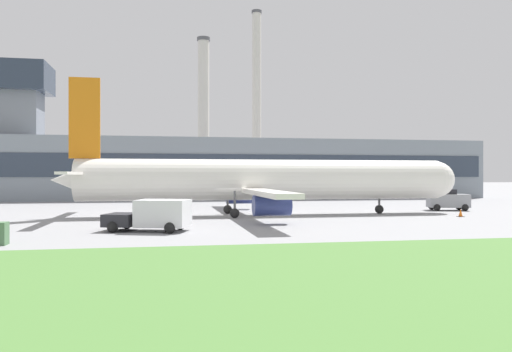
# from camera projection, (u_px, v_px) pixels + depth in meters

# --- Properties ---
(ground_plane) EXTENTS (400.00, 400.00, 0.00)m
(ground_plane) POSITION_uv_depth(u_px,v_px,m) (231.00, 216.00, 43.11)
(ground_plane) COLOR gray
(terminal_building) EXTENTS (88.03, 13.31, 19.85)m
(terminal_building) POSITION_uv_depth(u_px,v_px,m) (191.00, 167.00, 77.13)
(terminal_building) COLOR gray
(terminal_building) RESTS_ON ground_plane
(smokestack_left) EXTENTS (2.88, 2.88, 34.19)m
(smokestack_left) POSITION_uv_depth(u_px,v_px,m) (204.00, 114.00, 110.39)
(smokestack_left) COLOR beige
(smokestack_left) RESTS_ON ground_plane
(smokestack_right) EXTENTS (2.37, 2.37, 42.30)m
(smokestack_right) POSITION_uv_depth(u_px,v_px,m) (257.00, 100.00, 116.88)
(smokestack_right) COLOR beige
(smokestack_right) RESTS_ON ground_plane
(airplane) EXTENTS (36.44, 29.40, 11.75)m
(airplane) POSITION_uv_depth(u_px,v_px,m) (262.00, 180.00, 44.40)
(airplane) COLOR white
(airplane) RESTS_ON ground_plane
(pushback_tug) EXTENTS (4.26, 3.06, 2.15)m
(pushback_tug) POSITION_uv_depth(u_px,v_px,m) (448.00, 201.00, 50.69)
(pushback_tug) COLOR gray
(pushback_tug) RESTS_ON ground_plane
(fuel_truck) EXTENTS (5.71, 3.95, 2.01)m
(fuel_truck) POSITION_uv_depth(u_px,v_px,m) (154.00, 215.00, 31.61)
(fuel_truck) COLOR #232328
(fuel_truck) RESTS_ON ground_plane
(traffic_cone_near_nose) EXTENTS (0.50, 0.50, 0.68)m
(traffic_cone_near_nose) POSITION_uv_depth(u_px,v_px,m) (461.00, 213.00, 42.82)
(traffic_cone_near_nose) COLOR black
(traffic_cone_near_nose) RESTS_ON ground_plane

